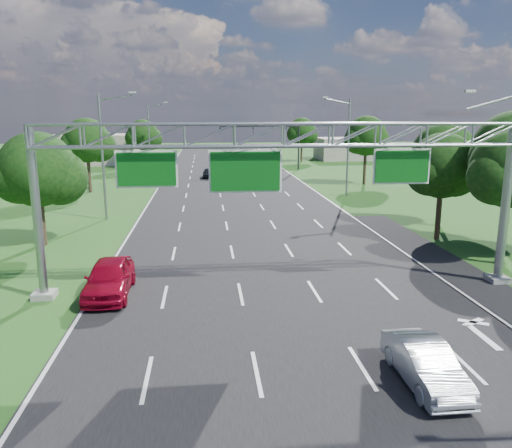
{
  "coord_description": "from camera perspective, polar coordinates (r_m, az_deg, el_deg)",
  "views": [
    {
      "loc": [
        -3.37,
        -11.04,
        8.46
      ],
      "look_at": [
        -0.89,
        13.1,
        3.09
      ],
      "focal_mm": 35.0,
      "sensor_mm": 36.0,
      "label": 1
    }
  ],
  "objects": [
    {
      "name": "road",
      "position": [
        42.04,
        -1.14,
        0.87
      ],
      "size": [
        18.0,
        180.0,
        0.02
      ],
      "primitive_type": "cube",
      "color": "black",
      "rests_on": "ground"
    },
    {
      "name": "car_queue_a",
      "position": [
        74.24,
        -4.52,
        6.45
      ],
      "size": [
        2.37,
        5.01,
        1.41
      ],
      "primitive_type": "imported",
      "rotation": [
        0.0,
        0.0,
        -0.08
      ],
      "color": "silver",
      "rests_on": "ground"
    },
    {
      "name": "ground",
      "position": [
        42.04,
        -1.14,
        0.87
      ],
      "size": [
        220.0,
        220.0,
        0.0
      ],
      "primitive_type": "plane",
      "color": "#205319",
      "rests_on": "ground"
    },
    {
      "name": "streetlight_r_mid",
      "position": [
        53.18,
        10.3,
        9.18
      ],
      "size": [
        2.97,
        0.22,
        10.16
      ],
      "color": "gray",
      "rests_on": "ground"
    },
    {
      "name": "silver_sedan",
      "position": [
        17.33,
        18.77,
        -14.88
      ],
      "size": [
        1.5,
        4.16,
        1.37
      ],
      "primitive_type": "imported",
      "rotation": [
        0.0,
        0.0,
        0.01
      ],
      "color": "silver",
      "rests_on": "ground"
    },
    {
      "name": "tree_verge_re",
      "position": [
        90.83,
        5.31,
        10.37
      ],
      "size": [
        5.76,
        4.8,
        7.84
      ],
      "color": "#2D2116",
      "rests_on": "ground"
    },
    {
      "name": "streetlight_l_near",
      "position": [
        41.9,
        -16.92,
        8.01
      ],
      "size": [
        2.97,
        0.22,
        10.16
      ],
      "color": "gray",
      "rests_on": "ground"
    },
    {
      "name": "building_right",
      "position": [
        97.2,
        10.63,
        8.46
      ],
      "size": [
        12.0,
        9.0,
        4.0
      ],
      "primitive_type": "cube",
      "color": "#9E9384",
      "rests_on": "ground"
    },
    {
      "name": "red_coupe",
      "position": [
        24.76,
        -16.43,
        -5.92
      ],
      "size": [
        2.08,
        5.07,
        1.72
      ],
      "primitive_type": "imported",
      "rotation": [
        0.0,
        0.0,
        0.01
      ],
      "color": "maroon",
      "rests_on": "ground"
    },
    {
      "name": "streetlight_l_far",
      "position": [
        76.51,
        -11.99,
        10.06
      ],
      "size": [
        2.97,
        0.22,
        10.16
      ],
      "color": "gray",
      "rests_on": "ground"
    },
    {
      "name": "car_queue_c",
      "position": [
        67.75,
        -5.46,
        5.81
      ],
      "size": [
        1.64,
        3.86,
        1.3
      ],
      "primitive_type": "imported",
      "rotation": [
        0.0,
        0.0,
        -0.03
      ],
      "color": "black",
      "rests_on": "ground"
    },
    {
      "name": "car_queue_b",
      "position": [
        71.09,
        -0.97,
        6.12
      ],
      "size": [
        2.07,
        4.28,
        1.17
      ],
      "primitive_type": "imported",
      "rotation": [
        0.0,
        0.0,
        0.03
      ],
      "color": "black",
      "rests_on": "ground"
    },
    {
      "name": "building_left",
      "position": [
        91.17,
        -17.82,
        8.15
      ],
      "size": [
        14.0,
        10.0,
        5.0
      ],
      "primitive_type": "cube",
      "color": "#9E9384",
      "rests_on": "ground"
    },
    {
      "name": "tree_verge_la",
      "position": [
        34.92,
        -23.52,
        5.37
      ],
      "size": [
        5.76,
        4.8,
        7.4
      ],
      "color": "#2D2116",
      "rests_on": "ground"
    },
    {
      "name": "sign_gantry",
      "position": [
        23.39,
        3.29,
        8.63
      ],
      "size": [
        23.5,
        1.0,
        9.56
      ],
      "color": "gray",
      "rests_on": "ground"
    },
    {
      "name": "road_flare",
      "position": [
        29.71,
        21.7,
        -4.97
      ],
      "size": [
        3.0,
        30.0,
        0.02
      ],
      "primitive_type": "cube",
      "color": "black",
      "rests_on": "ground"
    },
    {
      "name": "box_truck",
      "position": [
        75.6,
        1.36,
        7.36
      ],
      "size": [
        3.63,
        9.73,
        3.57
      ],
      "rotation": [
        0.0,
        0.0,
        -0.14
      ],
      "color": "silver",
      "rests_on": "ground"
    },
    {
      "name": "tree_verge_lc",
      "position": [
        81.71,
        -12.75,
        9.74
      ],
      "size": [
        5.76,
        4.8,
        7.62
      ],
      "color": "#2D2116",
      "rests_on": "ground"
    },
    {
      "name": "tree_verge_lb",
      "position": [
        57.55,
        -18.67,
        8.81
      ],
      "size": [
        5.76,
        4.8,
        8.06
      ],
      "color": "#2D2116",
      "rests_on": "ground"
    },
    {
      "name": "traffic_signal",
      "position": [
        76.88,
        2.3,
        10.02
      ],
      "size": [
        12.21,
        0.24,
        7.0
      ],
      "color": "black",
      "rests_on": "ground"
    },
    {
      "name": "tree_cluster_right",
      "position": [
        35.41,
        25.2,
        6.21
      ],
      "size": [
        9.91,
        14.6,
        8.68
      ],
      "color": "#2D2116",
      "rests_on": "ground"
    },
    {
      "name": "tree_verge_rd",
      "position": [
        62.26,
        12.53,
        9.59
      ],
      "size": [
        5.76,
        4.8,
        8.28
      ],
      "color": "#2D2116",
      "rests_on": "ground"
    }
  ]
}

